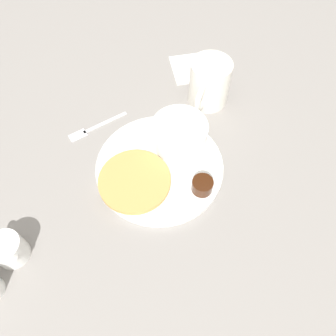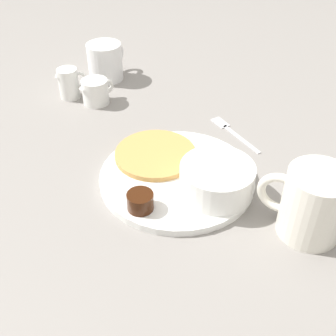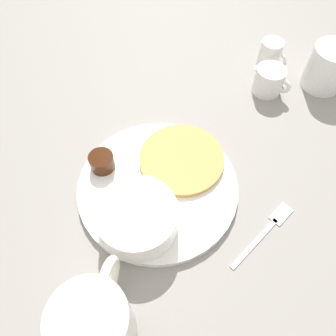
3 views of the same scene
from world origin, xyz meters
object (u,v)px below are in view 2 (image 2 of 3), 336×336
bowl (217,178)px  creamer_pitcher_near (96,91)px  coffee_mug (312,203)px  fork (230,130)px  plate (177,177)px  second_mug (106,61)px  creamer_pitcher_far (69,83)px

bowl → creamer_pitcher_near: bearing=-49.5°
coffee_mug → fork: coffee_mug is taller
creamer_pitcher_near → fork: 0.29m
coffee_mug → fork: size_ratio=1.00×
coffee_mug → plate: bearing=-28.4°
coffee_mug → creamer_pitcher_near: (0.36, -0.34, -0.02)m
creamer_pitcher_near → second_mug: (-0.00, -0.11, 0.01)m
plate → bowl: 0.08m
bowl → plate: bearing=-31.8°
plate → second_mug: (0.18, -0.36, 0.04)m
bowl → coffee_mug: coffee_mug is taller
bowl → coffee_mug: bearing=153.4°
creamer_pitcher_far → fork: (-0.33, 0.11, -0.03)m
coffee_mug → creamer_pitcher_near: coffee_mug is taller
creamer_pitcher_far → plate: bearing=132.1°
creamer_pitcher_near → second_mug: size_ratio=0.62×
plate → fork: (-0.10, -0.15, -0.00)m
coffee_mug → creamer_pitcher_far: bearing=-40.7°
creamer_pitcher_far → fork: size_ratio=0.55×
plate → creamer_pitcher_near: (0.18, -0.24, 0.02)m
bowl → coffee_mug: 0.14m
fork → bowl: bearing=79.5°
creamer_pitcher_far → second_mug: (-0.06, -0.09, 0.01)m
creamer_pitcher_near → creamer_pitcher_far: 0.06m
plate → second_mug: 0.40m
coffee_mug → creamer_pitcher_far: 0.56m
plate → creamer_pitcher_near: 0.30m
bowl → fork: bowl is taller
plate → fork: 0.18m
plate → coffee_mug: (-0.19, 0.10, 0.05)m
coffee_mug → fork: 0.27m
plate → creamer_pitcher_near: bearing=-53.7°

